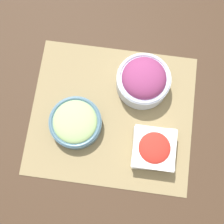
# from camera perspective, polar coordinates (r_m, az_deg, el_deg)

# --- Properties ---
(ground_plane) EXTENTS (3.00, 3.00, 0.00)m
(ground_plane) POSITION_cam_1_polar(r_m,az_deg,el_deg) (0.97, 0.00, -0.47)
(ground_plane) COLOR #422D1E
(placemat) EXTENTS (0.50, 0.44, 0.00)m
(placemat) POSITION_cam_1_polar(r_m,az_deg,el_deg) (0.97, 0.00, -0.44)
(placemat) COLOR #937F56
(placemat) RESTS_ON ground_plane
(tomato_bowl) EXTENTS (0.13, 0.13, 0.06)m
(tomato_bowl) POSITION_cam_1_polar(r_m,az_deg,el_deg) (0.92, 7.64, -6.66)
(tomato_bowl) COLOR white
(tomato_bowl) RESTS_ON placemat
(onion_bowl) EXTENTS (0.16, 0.16, 0.10)m
(onion_bowl) POSITION_cam_1_polar(r_m,az_deg,el_deg) (0.95, 5.77, 5.82)
(onion_bowl) COLOR silver
(onion_bowl) RESTS_ON placemat
(cucumber_bowl) EXTENTS (0.16, 0.16, 0.06)m
(cucumber_bowl) POSITION_cam_1_polar(r_m,az_deg,el_deg) (0.94, -6.71, -1.89)
(cucumber_bowl) COLOR slate
(cucumber_bowl) RESTS_ON placemat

